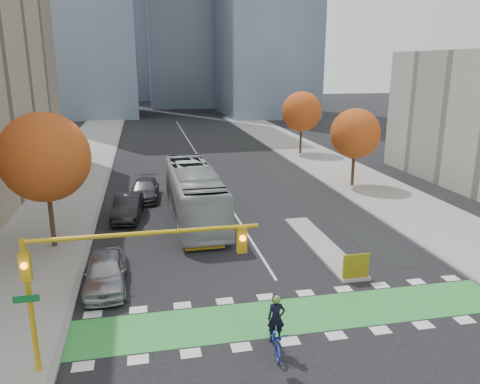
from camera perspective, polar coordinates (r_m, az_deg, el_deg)
name	(u,v)px	position (r m, az deg, el deg)	size (l,w,h in m)	color
ground	(310,333)	(20.54, 8.48, -16.66)	(300.00, 300.00, 0.00)	black
sidewalk_west	(52,209)	(38.50, -21.93, -1.99)	(7.00, 120.00, 0.15)	gray
sidewalk_east	(378,191)	(42.70, 16.42, 0.16)	(7.00, 120.00, 0.15)	gray
curb_west	(100,207)	(38.00, -16.74, -1.73)	(0.30, 120.00, 0.16)	gray
curb_east	(340,193)	(41.20, 12.11, -0.10)	(0.30, 120.00, 0.16)	gray
bike_crossing	(298,315)	(21.74, 7.10, -14.63)	(20.00, 3.00, 0.01)	green
centre_line	(198,155)	(57.64, -5.19, 4.51)	(0.15, 70.00, 0.01)	silver
bike_lane_paint	(280,170)	(49.48, 4.84, 2.70)	(2.50, 50.00, 0.01)	black
median_island	(321,245)	(29.33, 9.87, -6.37)	(1.60, 10.00, 0.16)	gray
hazard_board	(356,266)	(25.02, 13.97, -8.76)	(1.40, 0.12, 1.30)	yellow
tree_west	(45,157)	(29.29, -22.71, 3.92)	(5.20, 5.20, 8.22)	#332114
tree_east_near	(355,134)	(42.84, 13.87, 6.94)	(4.40, 4.40, 7.08)	#332114
tree_east_far	(302,111)	(57.70, 7.52, 9.71)	(4.80, 4.80, 7.65)	#332114
traffic_signal_west	(104,265)	(17.23, -16.22, -8.54)	(8.53, 0.56, 5.20)	#BF9914
cyclist	(276,333)	(18.86, 4.39, -16.82)	(0.97, 2.16, 2.41)	#22329E
bus	(194,193)	(33.65, -5.59, -0.15)	(3.13, 13.40, 3.73)	#A5AAAD
parked_car_a	(106,272)	(24.47, -16.06, -9.37)	(2.00, 4.96, 1.69)	#949498
parked_car_b	(128,207)	(34.61, -13.54, -1.83)	(1.79, 5.14, 1.69)	black
parked_car_c	(145,190)	(39.41, -11.55, 0.30)	(2.20, 5.42, 1.57)	#47474C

